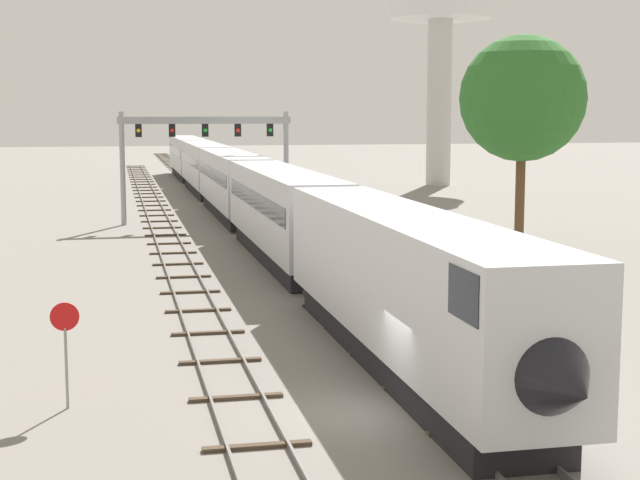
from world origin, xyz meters
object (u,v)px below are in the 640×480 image
Objects in this scene: signal_gantry at (205,141)px; water_tower at (441,11)px; stop_sign at (65,340)px; trackside_tree_left at (523,99)px; passenger_train at (231,182)px.

signal_gantry is 42.82m from water_tower.
trackside_tree_left is (24.77, 27.29, 6.71)m from stop_sign.
stop_sign is at bearing -132.24° from trackside_tree_left.
water_tower reaches higher than stop_sign.
passenger_train reaches higher than stop_sign.
water_tower is 47.72m from trackside_tree_left.
trackside_tree_left is (-10.58, -45.51, -9.72)m from water_tower.
passenger_train is 39.80m from water_tower.
trackside_tree_left reaches higher than passenger_train.
trackside_tree_left is (17.02, -15.27, 2.81)m from signal_gantry.
signal_gantry is (-2.25, -3.88, 3.17)m from passenger_train.
trackside_tree_left reaches higher than stop_sign.
passenger_train is 8.92× the size of trackside_tree_left.
passenger_train is 5.49m from signal_gantry.
passenger_train is 38.07× the size of stop_sign.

